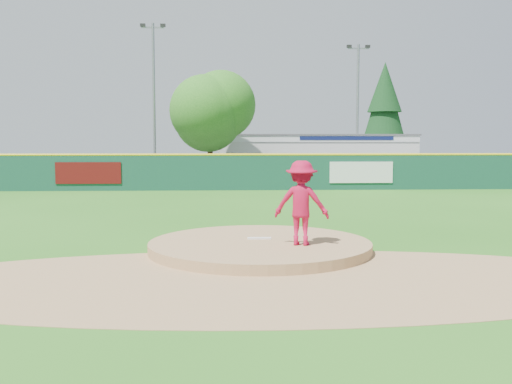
{
  "coord_description": "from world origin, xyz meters",
  "views": [
    {
      "loc": [
        -0.78,
        -13.96,
        2.7
      ],
      "look_at": [
        0.0,
        2.0,
        1.3
      ],
      "focal_mm": 40.0,
      "sensor_mm": 36.0,
      "label": 1
    }
  ],
  "objects_px": {
    "light_pole_right": "(358,104)",
    "pool_building_grp": "(312,155)",
    "pitcher": "(301,203)",
    "conifer_tree": "(384,110)",
    "deciduous_tree": "(210,115)",
    "light_pole_left": "(154,95)",
    "van": "(208,174)"
  },
  "relations": [
    {
      "from": "van",
      "to": "pool_building_grp",
      "type": "height_order",
      "value": "pool_building_grp"
    },
    {
      "from": "pitcher",
      "to": "conifer_tree",
      "type": "height_order",
      "value": "conifer_tree"
    },
    {
      "from": "pitcher",
      "to": "conifer_tree",
      "type": "distance_m",
      "value": 38.72
    },
    {
      "from": "pitcher",
      "to": "deciduous_tree",
      "type": "relative_size",
      "value": 0.27
    },
    {
      "from": "pool_building_grp",
      "to": "light_pole_left",
      "type": "xyz_separation_m",
      "value": [
        -12.0,
        -4.99,
        4.39
      ]
    },
    {
      "from": "light_pole_left",
      "to": "pool_building_grp",
      "type": "bearing_deg",
      "value": 22.6
    },
    {
      "from": "light_pole_right",
      "to": "pool_building_grp",
      "type": "bearing_deg",
      "value": 135.05
    },
    {
      "from": "van",
      "to": "pool_building_grp",
      "type": "distance_m",
      "value": 13.48
    },
    {
      "from": "deciduous_tree",
      "to": "light_pole_right",
      "type": "xyz_separation_m",
      "value": [
        11.0,
        4.0,
        0.99
      ]
    },
    {
      "from": "pitcher",
      "to": "light_pole_left",
      "type": "relative_size",
      "value": 0.18
    },
    {
      "from": "van",
      "to": "light_pole_right",
      "type": "relative_size",
      "value": 0.53
    },
    {
      "from": "deciduous_tree",
      "to": "light_pole_left",
      "type": "relative_size",
      "value": 0.67
    },
    {
      "from": "pitcher",
      "to": "light_pole_right",
      "type": "distance_m",
      "value": 30.92
    },
    {
      "from": "deciduous_tree",
      "to": "light_pole_left",
      "type": "bearing_deg",
      "value": 153.43
    },
    {
      "from": "pool_building_grp",
      "to": "pitcher",
      "type": "bearing_deg",
      "value": -98.81
    },
    {
      "from": "pitcher",
      "to": "van",
      "type": "bearing_deg",
      "value": -67.43
    },
    {
      "from": "van",
      "to": "light_pole_left",
      "type": "bearing_deg",
      "value": 16.16
    },
    {
      "from": "pool_building_grp",
      "to": "conifer_tree",
      "type": "bearing_deg",
      "value": 29.78
    },
    {
      "from": "van",
      "to": "deciduous_tree",
      "type": "relative_size",
      "value": 0.71
    },
    {
      "from": "pool_building_grp",
      "to": "deciduous_tree",
      "type": "relative_size",
      "value": 2.07
    },
    {
      "from": "pitcher",
      "to": "light_pole_right",
      "type": "relative_size",
      "value": 0.2
    },
    {
      "from": "light_pole_left",
      "to": "pitcher",
      "type": "bearing_deg",
      "value": -75.82
    },
    {
      "from": "light_pole_right",
      "to": "deciduous_tree",
      "type": "bearing_deg",
      "value": -160.02
    },
    {
      "from": "van",
      "to": "pool_building_grp",
      "type": "relative_size",
      "value": 0.35
    },
    {
      "from": "light_pole_right",
      "to": "conifer_tree",
      "type": "bearing_deg",
      "value": 60.26
    },
    {
      "from": "van",
      "to": "deciduous_tree",
      "type": "bearing_deg",
      "value": -18.28
    },
    {
      "from": "pitcher",
      "to": "conifer_tree",
      "type": "relative_size",
      "value": 0.21
    },
    {
      "from": "light_pole_left",
      "to": "light_pole_right",
      "type": "distance_m",
      "value": 15.14
    },
    {
      "from": "light_pole_left",
      "to": "light_pole_right",
      "type": "bearing_deg",
      "value": 7.59
    },
    {
      "from": "light_pole_left",
      "to": "light_pole_right",
      "type": "height_order",
      "value": "light_pole_left"
    },
    {
      "from": "pitcher",
      "to": "van",
      "type": "relative_size",
      "value": 0.38
    },
    {
      "from": "pitcher",
      "to": "light_pole_left",
      "type": "bearing_deg",
      "value": -60.99
    }
  ]
}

